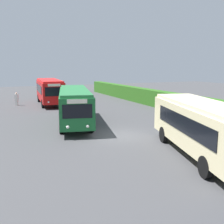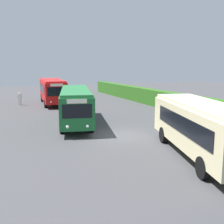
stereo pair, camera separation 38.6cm
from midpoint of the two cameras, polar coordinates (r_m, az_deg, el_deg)
ground_plane at (r=19.21m, az=2.30°, el=-4.94°), size 100.38×100.38×0.00m
bus_red at (r=35.11m, az=-12.23°, el=4.59°), size 9.44×3.13×3.15m
bus_green at (r=22.74m, az=-7.26°, el=1.75°), size 10.24×4.64×2.97m
bus_cream at (r=15.26m, az=19.07°, el=-2.72°), size 9.52×4.91×2.96m
person_left at (r=35.18m, az=-18.72°, el=2.73°), size 0.39×0.49×1.64m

